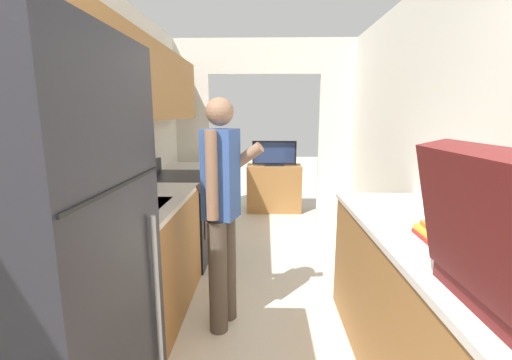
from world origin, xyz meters
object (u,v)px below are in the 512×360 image
person (221,209)px  television (274,154)px  tv_cabinet (274,188)px  refrigerator (30,292)px  range_oven (179,218)px  book_stack (449,234)px

person → television: size_ratio=2.41×
tv_cabinet → television: bearing=-90.0°
refrigerator → range_oven: bearing=91.3°
television → tv_cabinet: bearing=90.0°
book_stack → tv_cabinet: book_stack is taller
range_oven → tv_cabinet: range_oven is taller
range_oven → book_stack: range_oven is taller
person → refrigerator: bearing=171.5°
television → person: bearing=-98.5°
refrigerator → book_stack: 1.83m
range_oven → book_stack: (1.81, -1.79, 0.49)m
book_stack → person: bearing=151.2°
refrigerator → book_stack: bearing=16.3°
range_oven → person: bearing=-62.0°
refrigerator → person: refrigerator is taller
person → book_stack: 1.38m
range_oven → television: size_ratio=1.55×
book_stack → television: size_ratio=0.44×
tv_cabinet → person: bearing=-98.4°
person → range_oven: bearing=44.3°
television → range_oven: bearing=-119.2°
person → book_stack: bearing=-102.6°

